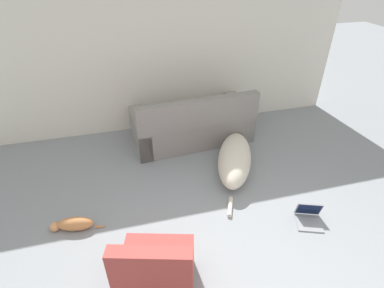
{
  "coord_description": "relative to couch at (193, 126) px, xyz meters",
  "views": [
    {
      "loc": [
        -0.63,
        -1.29,
        2.72
      ],
      "look_at": [
        0.17,
        1.8,
        0.59
      ],
      "focal_mm": 28.0,
      "sensor_mm": 36.0,
      "label": 1
    }
  ],
  "objects": [
    {
      "name": "laptop_open",
      "position": [
        0.88,
        -2.03,
        -0.21
      ],
      "size": [
        0.37,
        0.37,
        0.23
      ],
      "rotation": [
        0.0,
        0.0,
        -0.36
      ],
      "color": "gray",
      "rests_on": "ground_plane"
    },
    {
      "name": "wall_back",
      "position": [
        -0.44,
        0.67,
        1.11
      ],
      "size": [
        6.41,
        0.06,
        2.8
      ],
      "color": "silver",
      "rests_on": "ground_plane"
    },
    {
      "name": "dog",
      "position": [
        0.38,
        -0.89,
        -0.08
      ],
      "size": [
        0.92,
        1.63,
        0.42
      ],
      "rotation": [
        0.0,
        0.0,
        1.15
      ],
      "color": "beige",
      "rests_on": "ground_plane"
    },
    {
      "name": "cat",
      "position": [
        -1.79,
        -1.48,
        -0.2
      ],
      "size": [
        0.6,
        0.22,
        0.17
      ],
      "rotation": [
        0.0,
        0.0,
        2.96
      ],
      "color": "#BC7A47",
      "rests_on": "ground_plane"
    },
    {
      "name": "couch",
      "position": [
        0.0,
        0.0,
        0.0
      ],
      "size": [
        1.95,
        0.97,
        0.88
      ],
      "rotation": [
        0.0,
        0.0,
        3.22
      ],
      "color": "gray",
      "rests_on": "ground_plane"
    },
    {
      "name": "side_chair",
      "position": [
        -0.98,
        -2.46,
        -0.0
      ],
      "size": [
        0.79,
        0.75,
        0.85
      ],
      "rotation": [
        0.0,
        0.0,
        2.86
      ],
      "color": "#993833",
      "rests_on": "ground_plane"
    }
  ]
}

